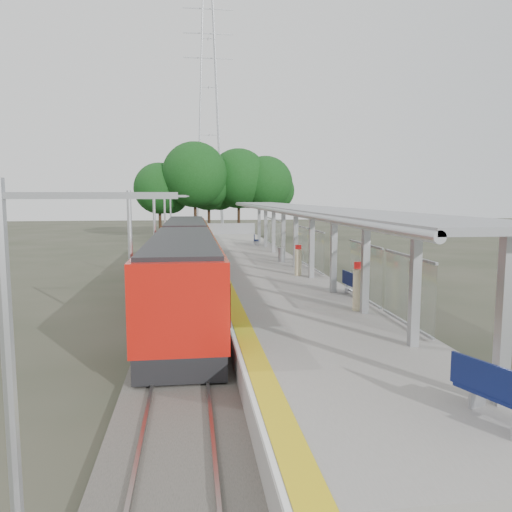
{
  "coord_description": "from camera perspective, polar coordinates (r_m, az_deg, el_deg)",
  "views": [
    {
      "loc": [
        -4.15,
        -10.97,
        5.19
      ],
      "look_at": [
        -1.03,
        12.97,
        2.3
      ],
      "focal_mm": 35.0,
      "sensor_mm": 36.0,
      "label": 1
    }
  ],
  "objects": [
    {
      "name": "canopy",
      "position": [
        27.78,
        4.56,
        4.76
      ],
      "size": [
        3.27,
        38.0,
        3.66
      ],
      "color": "#9EA0A5",
      "rests_on": "platform"
    },
    {
      "name": "bench_mid",
      "position": [
        21.71,
        10.86,
        -3.03
      ],
      "size": [
        0.55,
        1.47,
        0.99
      ],
      "rotation": [
        0.0,
        0.0,
        0.08
      ],
      "color": "#0F194F",
      "rests_on": "platform"
    },
    {
      "name": "tree_cluster",
      "position": [
        63.02,
        -4.57,
        8.6
      ],
      "size": [
        19.86,
        10.34,
        11.75
      ],
      "color": "#382316",
      "rests_on": "ground"
    },
    {
      "name": "info_pillar_far",
      "position": [
        26.61,
        4.84,
        -0.71
      ],
      "size": [
        0.37,
        0.37,
        1.64
      ],
      "rotation": [
        0.0,
        0.0,
        -0.27
      ],
      "color": "beige",
      "rests_on": "platform"
    },
    {
      "name": "end_fence",
      "position": [
        56.19,
        -3.18,
        3.15
      ],
      "size": [
        6.0,
        0.1,
        1.2
      ],
      "primitive_type": "cube",
      "color": "#9EA0A5",
      "rests_on": "platform"
    },
    {
      "name": "bench_near",
      "position": [
        10.55,
        25.54,
        -13.76
      ],
      "size": [
        1.07,
        1.74,
        1.14
      ],
      "rotation": [
        0.0,
        0.0,
        0.35
      ],
      "color": "#0F194F",
      "rests_on": "platform"
    },
    {
      "name": "info_pillar_near",
      "position": [
        18.81,
        11.61,
        -3.75
      ],
      "size": [
        0.41,
        0.41,
        1.81
      ],
      "rotation": [
        0.0,
        0.0,
        0.03
      ],
      "color": "beige",
      "rests_on": "platform"
    },
    {
      "name": "platform",
      "position": [
        31.6,
        0.21,
        -1.71
      ],
      "size": [
        6.0,
        50.0,
        1.0
      ],
      "primitive_type": "cube",
      "color": "gray",
      "rests_on": "ground"
    },
    {
      "name": "pylon",
      "position": [
        85.16,
        -5.42,
        16.13
      ],
      "size": [
        8.0,
        4.0,
        38.0
      ],
      "primitive_type": null,
      "color": "#9EA0A5",
      "rests_on": "ground"
    },
    {
      "name": "trackbed",
      "position": [
        31.39,
        -7.97,
        -2.54
      ],
      "size": [
        3.0,
        70.0,
        0.24
      ],
      "primitive_type": "cube",
      "color": "#59544C",
      "rests_on": "ground"
    },
    {
      "name": "litter_bin",
      "position": [
        32.0,
        2.93,
        0.13
      ],
      "size": [
        0.59,
        0.59,
        0.93
      ],
      "primitive_type": "cylinder",
      "rotation": [
        0.0,
        0.0,
        -0.37
      ],
      "color": "#9EA0A5",
      "rests_on": "platform"
    },
    {
      "name": "tactile_strip",
      "position": [
        31.29,
        -4.42,
        -0.87
      ],
      "size": [
        0.6,
        50.0,
        0.02
      ],
      "primitive_type": "cube",
      "color": "gold",
      "rests_on": "platform"
    },
    {
      "name": "bench_far",
      "position": [
        43.36,
        -0.06,
        1.92
      ],
      "size": [
        0.59,
        1.37,
        0.91
      ],
      "rotation": [
        0.0,
        0.0,
        -0.14
      ],
      "color": "#0F194F",
      "rests_on": "platform"
    },
    {
      "name": "ground",
      "position": [
        12.83,
        12.72,
        -17.22
      ],
      "size": [
        200.0,
        200.0,
        0.0
      ],
      "primitive_type": "plane",
      "color": "#474438",
      "rests_on": "ground"
    },
    {
      "name": "train",
      "position": [
        26.62,
        -8.12,
        -0.01
      ],
      "size": [
        2.74,
        27.6,
        3.62
      ],
      "color": "black",
      "rests_on": "ground"
    },
    {
      "name": "catenary_masts",
      "position": [
        30.13,
        -11.34,
        2.36
      ],
      "size": [
        2.08,
        48.16,
        5.4
      ],
      "color": "#9EA0A5",
      "rests_on": "ground"
    }
  ]
}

